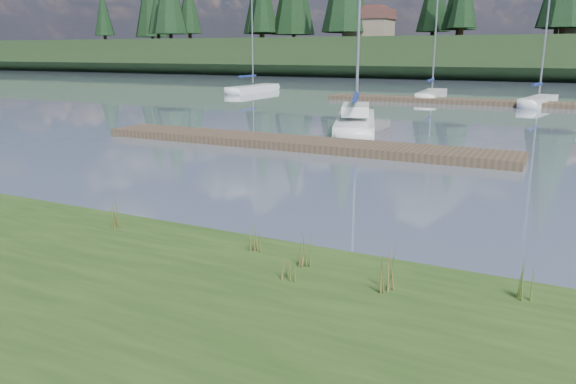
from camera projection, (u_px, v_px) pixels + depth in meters
The scene contains 17 objects.
ground at pixel (487, 105), 37.27m from camera, with size 200.00×200.00×0.00m, color gray.
bank at pixel (13, 364), 6.05m from camera, with size 60.00×9.00×0.35m, color #304D1C.
ridge at pixel (535, 58), 73.89m from camera, with size 200.00×20.00×5.00m, color black.
sailboat_main at pixel (356, 119), 25.86m from camera, with size 4.14×8.28×11.86m.
dock_near at pixel (294, 143), 20.79m from camera, with size 16.00×2.00×0.30m, color #4C3D2C.
dock_far at pixel (519, 103), 36.36m from camera, with size 26.00×2.20×0.30m, color #4C3D2C.
sailboat_bg_0 at pixel (257, 88), 48.99m from camera, with size 1.56×7.69×11.18m.
sailboat_bg_1 at pixel (433, 94), 42.39m from camera, with size 1.94×7.25×10.78m.
sailboat_bg_2 at pixel (541, 100), 36.90m from camera, with size 2.26×6.27×9.45m.
weed_0 at pixel (255, 237), 8.90m from camera, with size 0.17×0.14×0.58m.
weed_1 at pixel (307, 251), 8.26m from camera, with size 0.17×0.14×0.58m.
weed_2 at pixel (388, 272), 7.38m from camera, with size 0.17×0.14×0.67m.
weed_3 at pixel (115, 214), 10.08m from camera, with size 0.17×0.14×0.65m.
weed_4 at pixel (292, 265), 7.83m from camera, with size 0.17×0.14×0.48m.
weed_5 at pixel (527, 280), 7.18m from camera, with size 0.17×0.14×0.62m.
mud_lip at pixel (232, 249), 9.89m from camera, with size 60.00×0.50×0.14m, color #33281C.
house_0 at pixel (369, 23), 79.72m from camera, with size 6.30×5.30×4.65m.
Camera 1 is at (5.09, -9.50, 3.46)m, focal length 35.00 mm.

